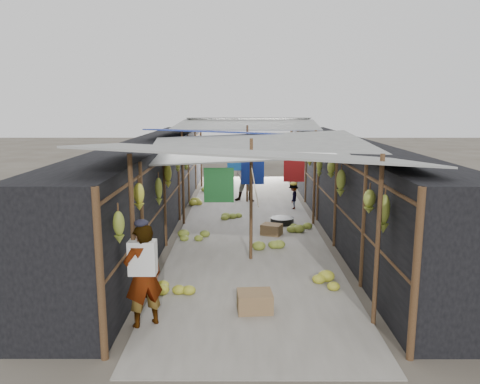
{
  "coord_description": "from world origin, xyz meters",
  "views": [
    {
      "loc": [
        -0.22,
        -6.62,
        3.29
      ],
      "look_at": [
        -0.24,
        4.22,
        1.25
      ],
      "focal_mm": 35.0,
      "sensor_mm": 36.0,
      "label": 1
    }
  ],
  "objects_px": {
    "vendor_seated": "(293,197)",
    "shopper_blue": "(247,175)",
    "black_basin": "(282,221)",
    "crate_near": "(255,302)",
    "vendor_elderly": "(143,276)"
  },
  "relations": [
    {
      "from": "black_basin",
      "to": "shopper_blue",
      "type": "bearing_deg",
      "value": 106.65
    },
    {
      "from": "black_basin",
      "to": "vendor_seated",
      "type": "distance_m",
      "value": 1.99
    },
    {
      "from": "crate_near",
      "to": "black_basin",
      "type": "bearing_deg",
      "value": 76.07
    },
    {
      "from": "black_basin",
      "to": "vendor_seated",
      "type": "xyz_separation_m",
      "value": [
        0.51,
        1.9,
        0.31
      ]
    },
    {
      "from": "crate_near",
      "to": "shopper_blue",
      "type": "xyz_separation_m",
      "value": [
        -0.01,
        8.65,
        0.75
      ]
    },
    {
      "from": "crate_near",
      "to": "shopper_blue",
      "type": "distance_m",
      "value": 8.68
    },
    {
      "from": "crate_near",
      "to": "vendor_seated",
      "type": "xyz_separation_m",
      "value": [
        1.44,
        7.44,
        0.24
      ]
    },
    {
      "from": "black_basin",
      "to": "shopper_blue",
      "type": "distance_m",
      "value": 3.34
    },
    {
      "from": "vendor_elderly",
      "to": "crate_near",
      "type": "bearing_deg",
      "value": 165.1
    },
    {
      "from": "shopper_blue",
      "to": "crate_near",
      "type": "bearing_deg",
      "value": -80.44
    },
    {
      "from": "crate_near",
      "to": "vendor_seated",
      "type": "bearing_deg",
      "value": 74.59
    },
    {
      "from": "vendor_elderly",
      "to": "vendor_seated",
      "type": "relative_size",
      "value": 1.95
    },
    {
      "from": "crate_near",
      "to": "black_basin",
      "type": "distance_m",
      "value": 5.62
    },
    {
      "from": "crate_near",
      "to": "shopper_blue",
      "type": "bearing_deg",
      "value": 85.54
    },
    {
      "from": "vendor_seated",
      "to": "shopper_blue",
      "type": "bearing_deg",
      "value": -119.93
    }
  ]
}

